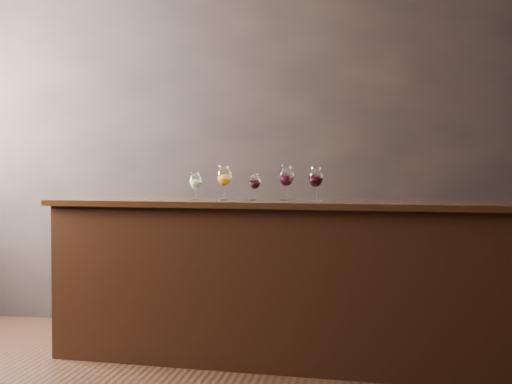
# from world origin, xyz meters

# --- Properties ---
(room_shell) EXTENTS (5.02, 4.52, 2.81)m
(room_shell) POSITION_xyz_m (-0.23, 0.11, 1.81)
(room_shell) COLOR black
(room_shell) RESTS_ON ground
(bar_counter) EXTENTS (2.79, 0.85, 0.96)m
(bar_counter) POSITION_xyz_m (0.57, 1.28, 0.48)
(bar_counter) COLOR black
(bar_counter) RESTS_ON ground
(bar_top) EXTENTS (2.88, 0.92, 0.04)m
(bar_top) POSITION_xyz_m (0.57, 1.28, 0.98)
(bar_top) COLOR black
(bar_top) RESTS_ON bar_counter
(back_bar_shelf) EXTENTS (2.59, 0.40, 0.93)m
(back_bar_shelf) POSITION_xyz_m (0.36, 2.03, 0.47)
(back_bar_shelf) COLOR black
(back_bar_shelf) RESTS_ON ground
(glass_white) EXTENTS (0.07, 0.07, 0.17)m
(glass_white) POSITION_xyz_m (0.06, 1.26, 1.11)
(glass_white) COLOR white
(glass_white) RESTS_ON bar_top
(glass_amber) EXTENTS (0.09, 0.09, 0.21)m
(glass_amber) POSITION_xyz_m (0.25, 1.26, 1.14)
(glass_amber) COLOR white
(glass_amber) RESTS_ON bar_top
(glass_red_a) EXTENTS (0.07, 0.07, 0.17)m
(glass_red_a) POSITION_xyz_m (0.43, 1.29, 1.11)
(glass_red_a) COLOR white
(glass_red_a) RESTS_ON bar_top
(glass_red_b) EXTENTS (0.09, 0.09, 0.21)m
(glass_red_b) POSITION_xyz_m (0.63, 1.32, 1.14)
(glass_red_b) COLOR white
(glass_red_b) RESTS_ON bar_top
(glass_red_c) EXTENTS (0.09, 0.09, 0.21)m
(glass_red_c) POSITION_xyz_m (0.81, 1.27, 1.13)
(glass_red_c) COLOR white
(glass_red_c) RESTS_ON bar_top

